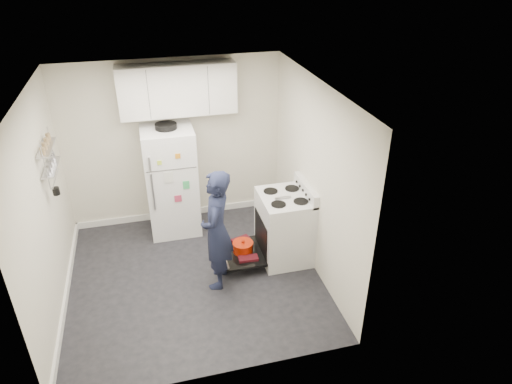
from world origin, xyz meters
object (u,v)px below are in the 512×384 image
object	(u,v)px
open_oven_door	(242,250)
refrigerator	(171,180)
electric_range	(283,227)
person	(217,230)

from	to	relation	value
open_oven_door	refrigerator	size ratio (longest dim) A/B	0.43
electric_range	open_oven_door	distance (m)	0.64
open_oven_door	refrigerator	world-z (taller)	refrigerator
electric_range	person	world-z (taller)	person
refrigerator	person	bearing A→B (deg)	-73.74
electric_range	refrigerator	world-z (taller)	refrigerator
electric_range	refrigerator	size ratio (longest dim) A/B	0.65
open_oven_door	person	distance (m)	0.79
refrigerator	person	xyz separation A→B (m)	(0.41, -1.42, -0.03)
electric_range	refrigerator	xyz separation A→B (m)	(-1.38, 1.10, 0.35)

